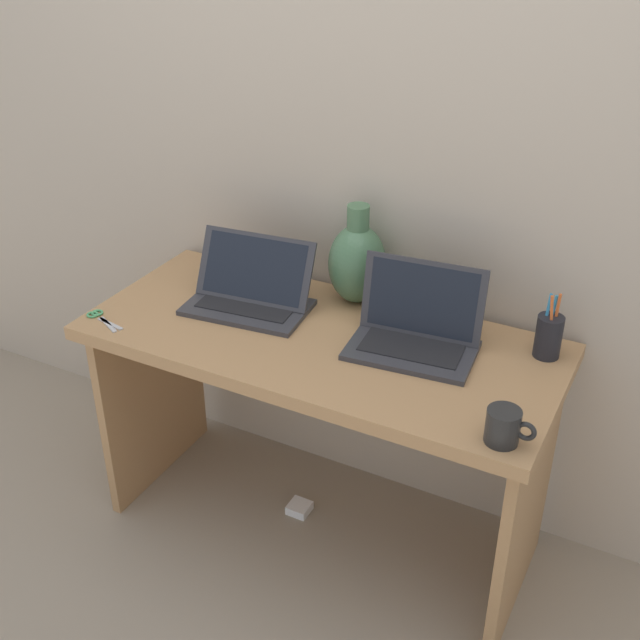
{
  "coord_description": "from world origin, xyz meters",
  "views": [
    {
      "loc": [
        0.88,
        -1.69,
        1.86
      ],
      "look_at": [
        0.0,
        0.0,
        0.77
      ],
      "focal_mm": 44.85,
      "sensor_mm": 36.0,
      "label": 1
    }
  ],
  "objects_px": {
    "coffee_mug": "(504,426)",
    "green_vase": "(357,262)",
    "power_brick": "(299,508)",
    "laptop_right": "(417,326)",
    "pen_cup": "(549,336)",
    "scissors": "(100,317)",
    "laptop_left": "(251,289)"
  },
  "relations": [
    {
      "from": "coffee_mug",
      "to": "pen_cup",
      "type": "xyz_separation_m",
      "value": [
        -0.0,
        0.41,
        0.02
      ]
    },
    {
      "from": "coffee_mug",
      "to": "green_vase",
      "type": "bearing_deg",
      "value": 141.79
    },
    {
      "from": "green_vase",
      "to": "scissors",
      "type": "distance_m",
      "value": 0.76
    },
    {
      "from": "laptop_right",
      "to": "coffee_mug",
      "type": "relative_size",
      "value": 3.07
    },
    {
      "from": "laptop_left",
      "to": "green_vase",
      "type": "distance_m",
      "value": 0.32
    },
    {
      "from": "scissors",
      "to": "laptop_right",
      "type": "bearing_deg",
      "value": 18.17
    },
    {
      "from": "pen_cup",
      "to": "scissors",
      "type": "bearing_deg",
      "value": -161.61
    },
    {
      "from": "green_vase",
      "to": "laptop_right",
      "type": "bearing_deg",
      "value": -32.18
    },
    {
      "from": "laptop_left",
      "to": "scissors",
      "type": "bearing_deg",
      "value": -142.05
    },
    {
      "from": "laptop_right",
      "to": "coffee_mug",
      "type": "bearing_deg",
      "value": -42.29
    },
    {
      "from": "laptop_right",
      "to": "green_vase",
      "type": "relative_size",
      "value": 1.17
    },
    {
      "from": "scissors",
      "to": "laptop_left",
      "type": "bearing_deg",
      "value": 37.95
    },
    {
      "from": "laptop_left",
      "to": "laptop_right",
      "type": "distance_m",
      "value": 0.52
    },
    {
      "from": "laptop_right",
      "to": "coffee_mug",
      "type": "xyz_separation_m",
      "value": [
        0.33,
        -0.3,
        -0.02
      ]
    },
    {
      "from": "laptop_right",
      "to": "power_brick",
      "type": "height_order",
      "value": "laptop_right"
    },
    {
      "from": "laptop_right",
      "to": "coffee_mug",
      "type": "distance_m",
      "value": 0.45
    },
    {
      "from": "power_brick",
      "to": "scissors",
      "type": "bearing_deg",
      "value": -154.97
    },
    {
      "from": "green_vase",
      "to": "laptop_left",
      "type": "bearing_deg",
      "value": -146.49
    },
    {
      "from": "laptop_right",
      "to": "green_vase",
      "type": "distance_m",
      "value": 0.31
    },
    {
      "from": "scissors",
      "to": "green_vase",
      "type": "bearing_deg",
      "value": 36.1
    },
    {
      "from": "coffee_mug",
      "to": "power_brick",
      "type": "bearing_deg",
      "value": 159.27
    },
    {
      "from": "power_brick",
      "to": "laptop_right",
      "type": "bearing_deg",
      "value": 7.03
    },
    {
      "from": "coffee_mug",
      "to": "pen_cup",
      "type": "height_order",
      "value": "pen_cup"
    },
    {
      "from": "laptop_left",
      "to": "scissors",
      "type": "relative_size",
      "value": 2.58
    },
    {
      "from": "green_vase",
      "to": "coffee_mug",
      "type": "xyz_separation_m",
      "value": [
        0.58,
        -0.46,
        -0.08
      ]
    },
    {
      "from": "pen_cup",
      "to": "power_brick",
      "type": "bearing_deg",
      "value": -167.05
    },
    {
      "from": "pen_cup",
      "to": "scissors",
      "type": "height_order",
      "value": "pen_cup"
    },
    {
      "from": "laptop_right",
      "to": "green_vase",
      "type": "height_order",
      "value": "green_vase"
    },
    {
      "from": "green_vase",
      "to": "power_brick",
      "type": "distance_m",
      "value": 0.86
    },
    {
      "from": "green_vase",
      "to": "pen_cup",
      "type": "bearing_deg",
      "value": -4.7
    },
    {
      "from": "laptop_left",
      "to": "pen_cup",
      "type": "distance_m",
      "value": 0.85
    },
    {
      "from": "laptop_left",
      "to": "scissors",
      "type": "height_order",
      "value": "laptop_left"
    }
  ]
}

